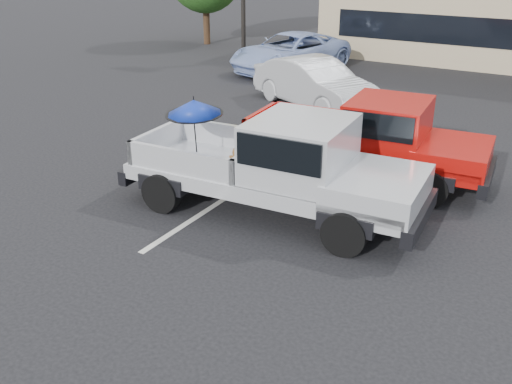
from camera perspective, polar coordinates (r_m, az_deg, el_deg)
ground at (r=8.58m, az=6.29°, el=-9.80°), size 90.00×90.00×0.00m
stripe_left at (r=11.39m, az=-3.18°, el=-0.70°), size 0.12×5.00×0.01m
silver_pickup at (r=10.35m, az=3.16°, el=3.00°), size 5.81×2.41×2.06m
red_pickup at (r=12.26m, az=12.18°, el=5.42°), size 5.46×2.32×1.76m
silver_sedan at (r=17.78m, az=5.89°, el=10.76°), size 4.67×3.25×1.46m
blue_suv at (r=22.93m, az=3.44°, el=13.78°), size 3.66×5.64×1.44m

